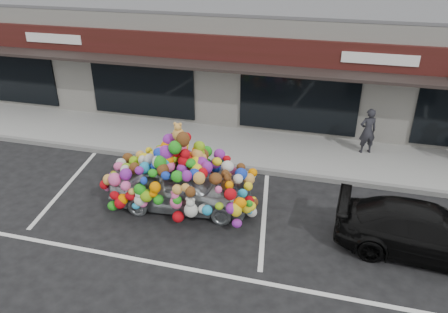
# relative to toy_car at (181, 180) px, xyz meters

# --- Properties ---
(ground) EXTENTS (90.00, 90.00, 0.00)m
(ground) POSITION_rel_toy_car_xyz_m (-0.52, -0.10, -0.81)
(ground) COLOR black
(ground) RESTS_ON ground
(shop_building) EXTENTS (24.00, 7.20, 4.31)m
(shop_building) POSITION_rel_toy_car_xyz_m (-0.52, 8.34, 1.35)
(shop_building) COLOR silver
(shop_building) RESTS_ON ground
(sidewalk) EXTENTS (26.00, 3.00, 0.15)m
(sidewalk) POSITION_rel_toy_car_xyz_m (-0.52, 3.90, -0.73)
(sidewalk) COLOR gray
(sidewalk) RESTS_ON ground
(kerb) EXTENTS (26.00, 0.18, 0.16)m
(kerb) POSITION_rel_toy_car_xyz_m (-0.52, 2.40, -0.73)
(kerb) COLOR slate
(kerb) RESTS_ON ground
(parking_stripe_left) EXTENTS (0.73, 4.37, 0.01)m
(parking_stripe_left) POSITION_rel_toy_car_xyz_m (-3.72, 0.10, -0.80)
(parking_stripe_left) COLOR silver
(parking_stripe_left) RESTS_ON ground
(parking_stripe_mid) EXTENTS (0.73, 4.37, 0.01)m
(parking_stripe_mid) POSITION_rel_toy_car_xyz_m (2.28, 0.10, -0.80)
(parking_stripe_mid) COLOR silver
(parking_stripe_mid) RESTS_ON ground
(lane_line) EXTENTS (14.00, 0.12, 0.01)m
(lane_line) POSITION_rel_toy_car_xyz_m (1.48, -2.40, -0.80)
(lane_line) COLOR silver
(lane_line) RESTS_ON ground
(toy_car) EXTENTS (2.79, 4.22, 2.38)m
(toy_car) POSITION_rel_toy_car_xyz_m (0.00, 0.00, 0.00)
(toy_car) COLOR #A5ADB0
(toy_car) RESTS_ON ground
(black_sedan) EXTENTS (1.90, 4.18, 1.19)m
(black_sedan) POSITION_rel_toy_car_xyz_m (6.14, -0.42, -0.21)
(black_sedan) COLOR black
(black_sedan) RESTS_ON ground
(pedestrian_a) EXTENTS (0.67, 0.56, 1.56)m
(pedestrian_a) POSITION_rel_toy_car_xyz_m (4.91, 4.47, 0.12)
(pedestrian_a) COLOR black
(pedestrian_a) RESTS_ON sidewalk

